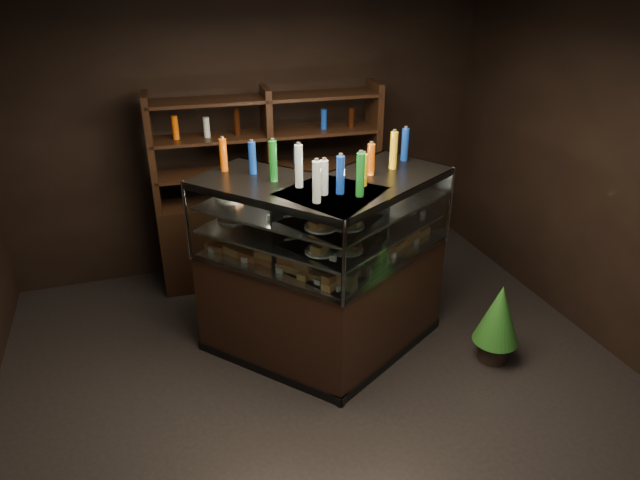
% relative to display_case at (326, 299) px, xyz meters
% --- Properties ---
extents(ground, '(5.00, 5.00, 0.00)m').
position_rel_display_case_xyz_m(ground, '(-0.16, -0.60, -0.52)').
color(ground, black).
rests_on(ground, ground).
extents(room_shell, '(5.02, 5.02, 3.01)m').
position_rel_display_case_xyz_m(room_shell, '(-0.16, -0.60, 1.42)').
color(room_shell, black).
rests_on(room_shell, ground).
extents(display_case, '(2.16, 1.56, 1.57)m').
position_rel_display_case_xyz_m(display_case, '(0.00, 0.00, 0.00)').
color(display_case, black).
rests_on(display_case, ground).
extents(food_display, '(1.75, 1.09, 0.48)m').
position_rel_display_case_xyz_m(food_display, '(-0.00, -0.01, 0.62)').
color(food_display, '#BB7543').
rests_on(food_display, display_case).
extents(bottles_top, '(1.57, 0.95, 0.30)m').
position_rel_display_case_xyz_m(bottles_top, '(0.00, 0.00, 1.18)').
color(bottles_top, '#0F38B2').
rests_on(bottles_top, display_case).
extents(potted_conifer, '(0.38, 0.38, 0.81)m').
position_rel_display_case_xyz_m(potted_conifer, '(1.31, -0.56, -0.06)').
color(potted_conifer, black).
rests_on(potted_conifer, ground).
extents(back_shelving, '(2.27, 0.57, 2.00)m').
position_rel_display_case_xyz_m(back_shelving, '(-0.10, 1.45, 0.09)').
color(back_shelving, black).
rests_on(back_shelving, ground).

